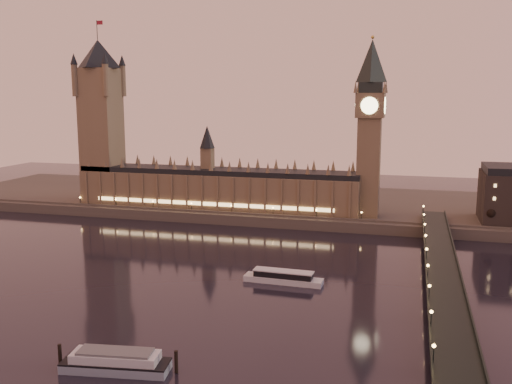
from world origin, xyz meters
The scene contains 9 objects.
ground centered at (0.00, 0.00, 0.00)m, with size 700.00×700.00×0.00m, color black.
far_embankment centered at (30.00, 165.00, 3.00)m, with size 560.00×130.00×6.00m, color #423D35.
palace_of_westminster centered at (-40.12, 120.99, 21.71)m, with size 180.00×26.62×52.00m.
victoria_tower centered at (-120.00, 121.00, 65.79)m, with size 31.68×31.68×118.00m.
big_ben centered at (53.99, 120.99, 63.95)m, with size 17.68×17.68×104.00m.
westminster_bridge centered at (91.61, 0.00, 5.52)m, with size 13.20×260.00×15.30m.
bare_tree_0 centered at (119.96, 109.00, 13.89)m, with size 5.22×5.22×10.61m.
cruise_boat_a centered at (29.23, 6.05, 2.31)m, with size 33.00×8.13×5.25m.
moored_barge centered at (0.61, -81.27, 2.72)m, with size 34.86×12.83×6.45m.
Camera 1 is at (78.60, -215.26, 76.59)m, focal length 40.00 mm.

